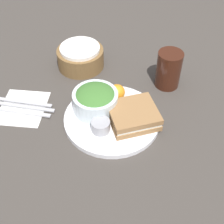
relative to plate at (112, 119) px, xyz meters
The scene contains 12 objects.
ground_plane 0.01m from the plate, ahead, with size 4.00×4.00×0.00m, color #3D3833.
plate is the anchor object (origin of this frame).
sandwich 0.07m from the plate, ahead, with size 0.17×0.16×0.04m.
salad_bowl 0.07m from the plate, 152.03° to the left, with size 0.13×0.13×0.07m.
dressing_cup 0.06m from the plate, 115.65° to the right, with size 0.05×0.05×0.03m, color #99999E.
orange_wedge 0.09m from the plate, 85.44° to the left, with size 0.05×0.05×0.05m, color orange.
drink_glass 0.25m from the plate, 48.64° to the left, with size 0.08×0.08×0.12m, color #38190F.
bread_basket 0.29m from the plate, 118.47° to the left, with size 0.16×0.16×0.08m.
napkin 0.28m from the plate, behind, with size 0.14×0.15×0.00m, color white.
fork 0.28m from the plate, behind, with size 0.19×0.01×0.01m, color #B2B2B7.
knife 0.28m from the plate, behind, with size 0.20×0.01×0.01m, color #B2B2B7.
spoon 0.28m from the plate, behind, with size 0.17×0.01×0.01m, color #B2B2B7.
Camera 1 is at (0.07, -0.62, 0.67)m, focal length 50.00 mm.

